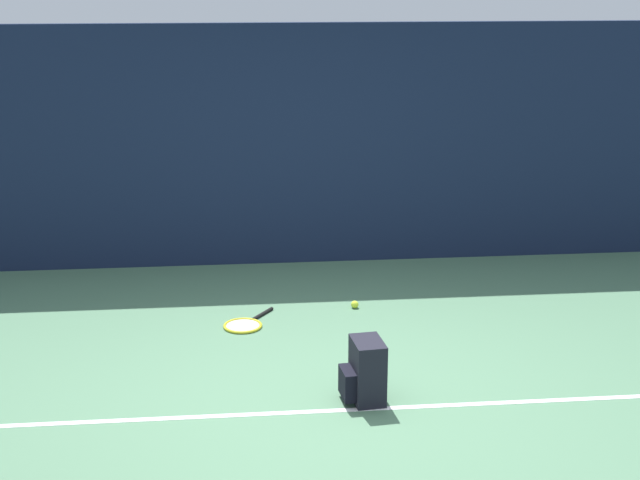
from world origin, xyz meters
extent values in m
plane|color=#4C7556|center=(0.00, 0.00, 0.00)|extent=(12.00, 12.00, 0.00)
cube|color=#141E38|center=(0.00, 3.00, 1.18)|extent=(10.00, 0.10, 2.36)
cube|color=white|center=(0.00, -0.26, 0.00)|extent=(9.00, 0.05, 0.00)
cylinder|color=black|center=(-0.38, 1.53, 0.01)|extent=(0.20, 0.26, 0.03)
torus|color=gold|center=(-0.56, 1.28, 0.01)|extent=(0.45, 0.45, 0.02)
cylinder|color=#B2B2B2|center=(-0.56, 1.28, 0.01)|extent=(0.38, 0.38, 0.00)
cube|color=black|center=(0.27, -0.13, 0.22)|extent=(0.23, 0.32, 0.44)
cube|color=black|center=(0.13, -0.14, 0.14)|extent=(0.10, 0.23, 0.20)
sphere|color=#CCE033|center=(0.43, 1.62, 0.03)|extent=(0.07, 0.07, 0.07)
camera|label=1|loc=(-0.61, -5.70, 2.85)|focal=50.74mm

